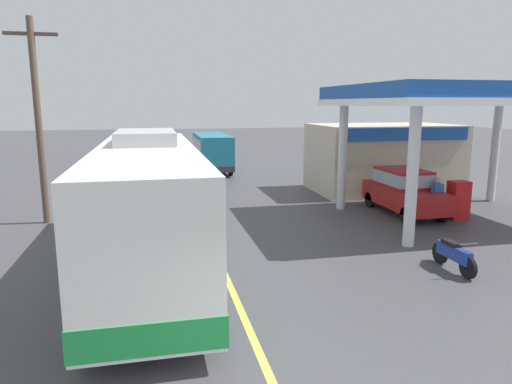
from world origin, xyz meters
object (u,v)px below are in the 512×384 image
at_px(car_at_pump, 404,189).
at_px(pedestrian_near_pump, 401,192).
at_px(pedestrian_by_shop, 437,196).
at_px(motorcycle_parked_forecourt, 454,254).
at_px(coach_bus_main, 148,207).
at_px(minibus_opposing_lane, 212,149).

bearing_deg(car_at_pump, pedestrian_near_pump, -151.00).
distance_m(car_at_pump, pedestrian_by_shop, 1.46).
xyz_separation_m(pedestrian_near_pump, pedestrian_by_shop, (0.88, -1.18, 0.00)).
distance_m(pedestrian_near_pump, pedestrian_by_shop, 1.47).
distance_m(car_at_pump, motorcycle_parked_forecourt, 6.66).
relative_size(car_at_pump, pedestrian_near_pump, 2.53).
bearing_deg(motorcycle_parked_forecourt, coach_bus_main, 166.10).
relative_size(car_at_pump, pedestrian_by_shop, 2.53).
distance_m(motorcycle_parked_forecourt, pedestrian_near_pump, 6.49).
relative_size(pedestrian_near_pump, pedestrian_by_shop, 1.00).
height_order(coach_bus_main, minibus_opposing_lane, coach_bus_main).
distance_m(coach_bus_main, car_at_pump, 10.99).
relative_size(motorcycle_parked_forecourt, pedestrian_near_pump, 1.08).
distance_m(car_at_pump, minibus_opposing_lane, 14.91).
bearing_deg(coach_bus_main, minibus_opposing_lane, 77.40).
bearing_deg(motorcycle_parked_forecourt, minibus_opposing_lane, 101.24).
bearing_deg(minibus_opposing_lane, pedestrian_near_pump, -66.78).
height_order(motorcycle_parked_forecourt, pedestrian_by_shop, pedestrian_by_shop).
bearing_deg(car_at_pump, minibus_opposing_lane, 114.08).
bearing_deg(minibus_opposing_lane, motorcycle_parked_forecourt, -78.76).
distance_m(coach_bus_main, pedestrian_near_pump, 10.78).
distance_m(minibus_opposing_lane, pedestrian_by_shop, 16.37).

